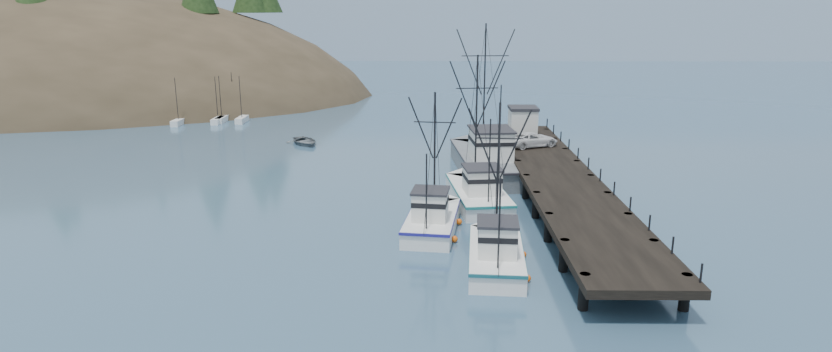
{
  "coord_description": "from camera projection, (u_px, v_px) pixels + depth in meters",
  "views": [
    {
      "loc": [
        3.17,
        -34.91,
        15.32
      ],
      "look_at": [
        2.47,
        13.57,
        2.5
      ],
      "focal_mm": 28.0,
      "sensor_mm": 36.0,
      "label": 1
    }
  ],
  "objects": [
    {
      "name": "motorboat",
      "position": [
        305.0,
        144.0,
        73.62
      ],
      "size": [
        5.37,
        5.88,
        1.0
      ],
      "primitive_type": "imported",
      "rotation": [
        0.0,
        0.0,
        0.52
      ],
      "color": "slate",
      "rests_on": "ground"
    },
    {
      "name": "pickup_truck",
      "position": [
        532.0,
        139.0,
        62.79
      ],
      "size": [
        5.52,
        4.13,
        1.39
      ],
      "primitive_type": "imported",
      "rotation": [
        0.0,
        0.0,
        1.98
      ],
      "color": "silver",
      "rests_on": "pier"
    },
    {
      "name": "pier",
      "position": [
        558.0,
        179.0,
        52.55
      ],
      "size": [
        6.0,
        44.0,
        2.0
      ],
      "color": "black",
      "rests_on": "ground"
    },
    {
      "name": "pier_shed",
      "position": [
        523.0,
        119.0,
        69.51
      ],
      "size": [
        3.0,
        3.2,
        2.8
      ],
      "color": "silver",
      "rests_on": "pier"
    },
    {
      "name": "moored_sailboats",
      "position": [
        177.0,
        115.0,
        90.8
      ],
      "size": [
        21.04,
        17.77,
        6.35
      ],
      "color": "white",
      "rests_on": "ground"
    },
    {
      "name": "ground",
      "position": [
        370.0,
        277.0,
        37.71
      ],
      "size": [
        400.0,
        400.0,
        0.0
      ],
      "primitive_type": "plane",
      "color": "#31506C",
      "rests_on": "ground"
    },
    {
      "name": "work_vessel",
      "position": [
        486.0,
        159.0,
        61.18
      ],
      "size": [
        6.35,
        17.09,
        14.04
      ],
      "color": "slate",
      "rests_on": "ground"
    },
    {
      "name": "trawler_far",
      "position": [
        477.0,
        192.0,
        51.91
      ],
      "size": [
        4.94,
        11.79,
        11.93
      ],
      "color": "white",
      "rests_on": "ground"
    },
    {
      "name": "distant_ridge",
      "position": [
        447.0,
        56.0,
        201.9
      ],
      "size": [
        360.0,
        40.0,
        26.0
      ],
      "primitive_type": "cube",
      "color": "#9EB2C6",
      "rests_on": "ground"
    },
    {
      "name": "trawler_mid",
      "position": [
        433.0,
        218.0,
        45.49
      ],
      "size": [
        4.36,
        9.88,
        9.93
      ],
      "color": "white",
      "rests_on": "ground"
    },
    {
      "name": "distant_ridge_far",
      "position": [
        297.0,
        52.0,
        217.1
      ],
      "size": [
        180.0,
        25.0,
        18.0
      ],
      "primitive_type": "cube",
      "color": "silver",
      "rests_on": "ground"
    },
    {
      "name": "trawler_near",
      "position": [
        496.0,
        252.0,
        39.23
      ],
      "size": [
        3.86,
        9.87,
        10.17
      ],
      "color": "white",
      "rests_on": "ground"
    }
  ]
}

